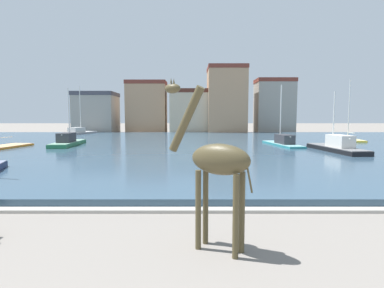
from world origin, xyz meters
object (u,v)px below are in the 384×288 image
object	(u,v)px
sailboat_green	(71,143)
sailboat_teal	(282,144)
sailboat_black	(334,148)
sailboat_grey	(82,133)
giraffe_statue	(217,162)
sailboat_yellow	(349,140)

from	to	relation	value
sailboat_green	sailboat_teal	world-z (taller)	sailboat_teal
sailboat_black	sailboat_green	distance (m)	27.42
sailboat_grey	sailboat_teal	distance (m)	37.01
sailboat_black	sailboat_teal	xyz separation A→B (m)	(-3.19, 5.93, -0.10)
giraffe_statue	sailboat_black	xyz separation A→B (m)	(12.56, 20.24, -1.79)
sailboat_yellow	sailboat_grey	bearing A→B (deg)	160.50
sailboat_grey	sailboat_yellow	distance (m)	43.74
sailboat_black	sailboat_teal	size ratio (longest dim) A/B	0.99
giraffe_statue	sailboat_black	bearing A→B (deg)	58.18
sailboat_grey	sailboat_black	size ratio (longest dim) A/B	1.11
giraffe_statue	sailboat_teal	size ratio (longest dim) A/B	0.52
giraffe_statue	sailboat_green	bearing A→B (deg)	119.00
sailboat_grey	sailboat_black	bearing A→B (deg)	-39.02
giraffe_statue	sailboat_black	world-z (taller)	sailboat_black
sailboat_black	sailboat_yellow	world-z (taller)	sailboat_yellow
giraffe_statue	sailboat_grey	distance (m)	51.85
sailboat_yellow	sailboat_teal	size ratio (longest dim) A/B	0.93
giraffe_statue	sailboat_yellow	distance (m)	38.61
giraffe_statue	sailboat_grey	size ratio (longest dim) A/B	0.47
sailboat_grey	sailboat_green	bearing A→B (deg)	-72.90
sailboat_black	sailboat_green	bearing A→B (deg)	168.33
giraffe_statue	sailboat_black	size ratio (longest dim) A/B	0.52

